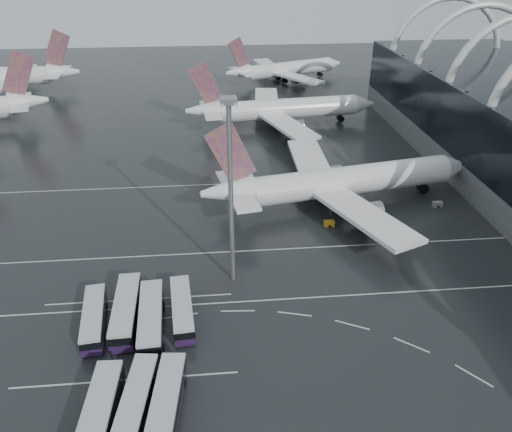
{
  "coord_description": "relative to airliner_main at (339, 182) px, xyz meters",
  "views": [
    {
      "loc": [
        -11.94,
        -61.64,
        47.81
      ],
      "look_at": [
        -5.02,
        11.9,
        7.0
      ],
      "focal_mm": 35.0,
      "sensor_mm": 36.0,
      "label": 1
    }
  ],
  "objects": [
    {
      "name": "ground",
      "position": [
        -13.3,
        -27.95,
        -4.98
      ],
      "size": [
        420.0,
        420.0,
        0.0
      ],
      "primitive_type": "plane",
      "color": "black",
      "rests_on": "ground"
    },
    {
      "name": "lane_marking_near",
      "position": [
        -13.3,
        -29.95,
        -4.98
      ],
      "size": [
        120.0,
        0.25,
        0.01
      ],
      "primitive_type": "cube",
      "color": "beige",
      "rests_on": "ground"
    },
    {
      "name": "lane_marking_mid",
      "position": [
        -13.3,
        -15.95,
        -4.98
      ],
      "size": [
        120.0,
        0.25,
        0.01
      ],
      "primitive_type": "cube",
      "color": "beige",
      "rests_on": "ground"
    },
    {
      "name": "lane_marking_far",
      "position": [
        -13.3,
        12.05,
        -4.98
      ],
      "size": [
        120.0,
        0.25,
        0.01
      ],
      "primitive_type": "cube",
      "color": "beige",
      "rests_on": "ground"
    },
    {
      "name": "bus_bay_line_south",
      "position": [
        -37.3,
        -43.95,
        -4.98
      ],
      "size": [
        28.0,
        0.25,
        0.01
      ],
      "primitive_type": "cube",
      "color": "beige",
      "rests_on": "ground"
    },
    {
      "name": "bus_bay_line_north",
      "position": [
        -37.3,
        -27.95,
        -4.98
      ],
      "size": [
        28.0,
        0.25,
        0.01
      ],
      "primitive_type": "cube",
      "color": "beige",
      "rests_on": "ground"
    },
    {
      "name": "airliner_main",
      "position": [
        0.0,
        0.0,
        0.0
      ],
      "size": [
        58.55,
        50.64,
        19.89
      ],
      "rotation": [
        0.0,
        0.0,
        0.19
      ],
      "color": "white",
      "rests_on": "ground"
    },
    {
      "name": "airliner_gate_b",
      "position": [
        -5.22,
        50.74,
        -0.09
      ],
      "size": [
        56.33,
        50.35,
        19.55
      ],
      "rotation": [
        0.0,
        0.0,
        0.11
      ],
      "color": "white",
      "rests_on": "ground"
    },
    {
      "name": "airliner_gate_c",
      "position": [
        3.61,
        103.19,
        -0.5
      ],
      "size": [
        48.54,
        44.27,
        17.91
      ],
      "rotation": [
        0.0,
        0.0,
        0.37
      ],
      "color": "white",
      "rests_on": "ground"
    },
    {
      "name": "jet_remote_far",
      "position": [
        -94.8,
        98.12,
        0.52
      ],
      "size": [
        48.72,
        39.18,
        21.31
      ],
      "rotation": [
        0.0,
        0.0,
        3.12
      ],
      "color": "white",
      "rests_on": "ground"
    },
    {
      "name": "bus_row_near_a",
      "position": [
        -42.75,
        -33.72,
        -3.32
      ],
      "size": [
        4.21,
        12.54,
        3.03
      ],
      "rotation": [
        0.0,
        0.0,
        1.69
      ],
      "color": "#2A1239",
      "rests_on": "ground"
    },
    {
      "name": "bus_row_near_b",
      "position": [
        -38.44,
        -32.7,
        -3.1
      ],
      "size": [
        3.6,
        13.98,
        3.42
      ],
      "rotation": [
        0.0,
        0.0,
        1.6
      ],
      "color": "#2A1239",
      "rests_on": "ground"
    },
    {
      "name": "bus_row_near_c",
      "position": [
        -34.73,
        -34.8,
        -3.1
      ],
      "size": [
        3.95,
        14.06,
        3.42
      ],
      "rotation": [
        0.0,
        0.0,
        1.63
      ],
      "color": "#2A1239",
      "rests_on": "ground"
    },
    {
      "name": "bus_row_near_d",
      "position": [
        -30.53,
        -32.85,
        -3.3
      ],
      "size": [
        3.95,
        12.66,
        3.07
      ],
      "rotation": [
        0.0,
        0.0,
        1.66
      ],
      "color": "#2A1239",
      "rests_on": "ground"
    },
    {
      "name": "bus_row_far_a",
      "position": [
        -39.0,
        -50.57,
        -3.14
      ],
      "size": [
        3.68,
        13.7,
        3.34
      ],
      "rotation": [
        0.0,
        0.0,
        1.53
      ],
      "color": "#2A1239",
      "rests_on": "ground"
    },
    {
      "name": "bus_row_far_b",
      "position": [
        -35.16,
        -48.98,
        -3.29
      ],
      "size": [
        4.21,
        12.71,
        3.07
      ],
      "rotation": [
        0.0,
        0.0,
        1.46
      ],
      "color": "#2A1239",
      "rests_on": "ground"
    },
    {
      "name": "bus_row_far_c",
      "position": [
        -31.7,
        -49.62,
        -3.21
      ],
      "size": [
        4.19,
        13.29,
        3.22
      ],
      "rotation": [
        0.0,
        0.0,
        1.47
      ],
      "color": "#2A1239",
      "rests_on": "ground"
    },
    {
      "name": "floodlight_mast",
      "position": [
        -22.77,
        -24.07,
        13.66
      ],
      "size": [
        2.27,
        2.27,
        29.64
      ],
      "color": "gray",
      "rests_on": "ground"
    },
    {
      "name": "gse_cart_belly_c",
      "position": [
        -3.55,
        -8.6,
        -4.46
      ],
      "size": [
        1.93,
        1.14,
        1.05
      ],
      "primitive_type": "cube",
      "color": "orange",
      "rests_on": "ground"
    },
    {
      "name": "gse_cart_belly_d",
      "position": [
        20.36,
        -2.86,
        -4.47
      ],
      "size": [
        1.88,
        1.11,
        1.02
      ],
      "primitive_type": "cube",
      "color": "slate",
      "rests_on": "ground"
    },
    {
      "name": "gse_cart_belly_e",
      "position": [
        3.7,
        -0.84,
        -4.45
      ],
      "size": [
        1.96,
        1.16,
        1.07
      ],
      "primitive_type": "cube",
      "color": "orange",
      "rests_on": "ground"
    }
  ]
}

